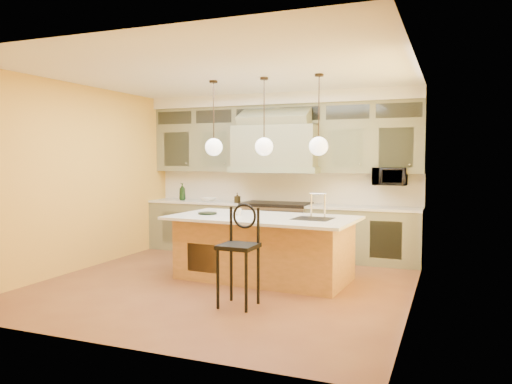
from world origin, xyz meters
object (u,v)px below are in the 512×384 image
at_px(kitchen_island, 264,247).
at_px(counter_stool, 239,248).
at_px(range, 276,229).
at_px(microwave, 390,176).

height_order(kitchen_island, counter_stool, kitchen_island).
bearing_deg(range, counter_stool, -78.91).
bearing_deg(range, kitchen_island, -76.56).
height_order(range, microwave, microwave).
distance_m(range, microwave, 2.18).
height_order(range, counter_stool, counter_stool).
bearing_deg(counter_stool, range, 102.17).
xyz_separation_m(kitchen_island, counter_stool, (0.19, -1.33, 0.22)).
bearing_deg(microwave, counter_stool, -113.45).
xyz_separation_m(counter_stool, microwave, (1.36, 3.13, 0.76)).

